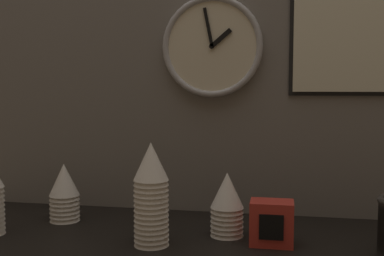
{
  "coord_description": "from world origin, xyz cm",
  "views": [
    {
      "loc": [
        22.53,
        -125.92,
        40.85
      ],
      "look_at": [
        -1.63,
        4.0,
        29.01
      ],
      "focal_mm": 45.0,
      "sensor_mm": 36.0,
      "label": 1
    }
  ],
  "objects_px": {
    "cup_stack_left": "(64,192)",
    "napkin_dispenser": "(272,223)",
    "cup_stack_center": "(151,194)",
    "wall_clock": "(212,47)",
    "menu_board": "(368,15)",
    "cup_stack_center_right": "(227,204)"
  },
  "relations": [
    {
      "from": "cup_stack_left",
      "to": "napkin_dispenser",
      "type": "xyz_separation_m",
      "value": [
        0.62,
        -0.11,
        -0.03
      ]
    },
    {
      "from": "cup_stack_center",
      "to": "cup_stack_left",
      "type": "bearing_deg",
      "value": 152.16
    },
    {
      "from": "cup_stack_left",
      "to": "wall_clock",
      "type": "xyz_separation_m",
      "value": [
        0.42,
        0.17,
        0.44
      ]
    },
    {
      "from": "menu_board",
      "to": "cup_stack_center_right",
      "type": "bearing_deg",
      "value": -149.08
    },
    {
      "from": "napkin_dispenser",
      "to": "cup_stack_center",
      "type": "bearing_deg",
      "value": -168.76
    },
    {
      "from": "cup_stack_center",
      "to": "cup_stack_left",
      "type": "height_order",
      "value": "cup_stack_center"
    },
    {
      "from": "wall_clock",
      "to": "cup_stack_center",
      "type": "bearing_deg",
      "value": -107.69
    },
    {
      "from": "cup_stack_center_right",
      "to": "menu_board",
      "type": "height_order",
      "value": "menu_board"
    },
    {
      "from": "cup_stack_center_right",
      "to": "cup_stack_center",
      "type": "bearing_deg",
      "value": -148.13
    },
    {
      "from": "wall_clock",
      "to": "cup_stack_center_right",
      "type": "bearing_deg",
      "value": -71.43
    },
    {
      "from": "wall_clock",
      "to": "menu_board",
      "type": "xyz_separation_m",
      "value": [
        0.46,
        0.01,
        0.09
      ]
    },
    {
      "from": "menu_board",
      "to": "cup_stack_left",
      "type": "bearing_deg",
      "value": -168.73
    },
    {
      "from": "cup_stack_center_right",
      "to": "wall_clock",
      "type": "bearing_deg",
      "value": 108.57
    },
    {
      "from": "cup_stack_center",
      "to": "napkin_dispenser",
      "type": "distance_m",
      "value": 0.32
    },
    {
      "from": "wall_clock",
      "to": "napkin_dispenser",
      "type": "relative_size",
      "value": 2.78
    },
    {
      "from": "cup_stack_center_right",
      "to": "wall_clock",
      "type": "height_order",
      "value": "wall_clock"
    },
    {
      "from": "cup_stack_center_right",
      "to": "cup_stack_left",
      "type": "relative_size",
      "value": 1.0
    },
    {
      "from": "menu_board",
      "to": "napkin_dispenser",
      "type": "xyz_separation_m",
      "value": [
        -0.26,
        -0.28,
        -0.56
      ]
    },
    {
      "from": "cup_stack_center_right",
      "to": "wall_clock",
      "type": "distance_m",
      "value": 0.5
    },
    {
      "from": "cup_stack_center_right",
      "to": "menu_board",
      "type": "relative_size",
      "value": 0.37
    },
    {
      "from": "cup_stack_center_right",
      "to": "menu_board",
      "type": "xyz_separation_m",
      "value": [
        0.38,
        0.23,
        0.53
      ]
    },
    {
      "from": "cup_stack_left",
      "to": "napkin_dispenser",
      "type": "height_order",
      "value": "cup_stack_left"
    }
  ]
}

